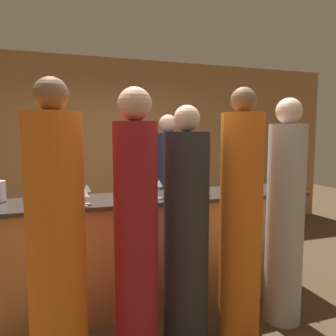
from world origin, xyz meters
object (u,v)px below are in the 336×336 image
object	(u,v)px
bartender	(168,197)
guest_3	(56,245)
guest_4	(136,236)
wine_bottle_0	(271,180)
guest_2	(241,223)
guest_0	(186,235)
guest_1	(285,218)

from	to	relation	value
bartender	guest_3	distance (m)	1.99
guest_4	wine_bottle_0	size ratio (longest dim) A/B	6.29
guest_2	guest_3	size ratio (longest dim) A/B	1.00
guest_2	guest_3	distance (m)	1.37
bartender	guest_0	world-z (taller)	bartender
bartender	guest_0	bearing A→B (deg)	76.55
guest_1	guest_4	distance (m)	1.32
wine_bottle_0	guest_2	bearing A→B (deg)	-141.14
bartender	guest_1	bearing A→B (deg)	111.91
bartender	guest_1	xyz separation A→B (m)	(0.57, -1.41, 0.04)
guest_1	guest_3	distance (m)	1.84
guest_1	guest_2	size ratio (longest dim) A/B	0.97
guest_2	wine_bottle_0	xyz separation A→B (m)	(0.68, 0.55, 0.23)
guest_3	guest_4	world-z (taller)	guest_3
guest_2	bartender	bearing A→B (deg)	93.84
guest_0	wine_bottle_0	bearing A→B (deg)	23.88
bartender	guest_1	distance (m)	1.52
guest_0	wine_bottle_0	size ratio (longest dim) A/B	5.97
guest_0	guest_2	world-z (taller)	guest_2
wine_bottle_0	guest_3	bearing A→B (deg)	-163.52
guest_0	guest_1	distance (m)	0.91
guest_2	guest_4	bearing A→B (deg)	-176.71
guest_0	wine_bottle_0	xyz separation A→B (m)	(1.12, 0.50, 0.30)
bartender	wine_bottle_0	bearing A→B (deg)	130.32
bartender	guest_3	xyz separation A→B (m)	(-1.27, -1.53, 0.05)
guest_1	bartender	bearing A→B (deg)	111.91
bartender	wine_bottle_0	size ratio (longest dim) A/B	6.01
wine_bottle_0	bartender	bearing A→B (deg)	130.32
guest_3	guest_1	bearing A→B (deg)	3.66
guest_1	wine_bottle_0	world-z (taller)	guest_1
guest_4	guest_3	bearing A→B (deg)	-179.12
wine_bottle_0	guest_4	bearing A→B (deg)	-158.67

